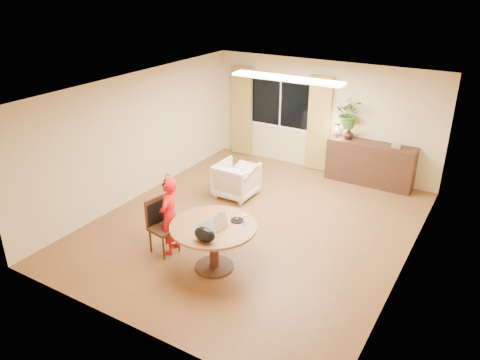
# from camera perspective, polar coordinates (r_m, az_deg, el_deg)

# --- Properties ---
(floor) EXTENTS (6.50, 6.50, 0.00)m
(floor) POSITION_cam_1_polar(r_m,az_deg,el_deg) (8.90, 1.68, -5.55)
(floor) COLOR brown
(floor) RESTS_ON ground
(ceiling) EXTENTS (6.50, 6.50, 0.00)m
(ceiling) POSITION_cam_1_polar(r_m,az_deg,el_deg) (7.94, 1.91, 10.99)
(ceiling) COLOR white
(ceiling) RESTS_ON wall_back
(wall_back) EXTENTS (5.50, 0.00, 5.50)m
(wall_back) POSITION_cam_1_polar(r_m,az_deg,el_deg) (11.13, 10.08, 7.57)
(wall_back) COLOR #D5C08B
(wall_back) RESTS_ON floor
(wall_left) EXTENTS (0.00, 6.50, 6.50)m
(wall_left) POSITION_cam_1_polar(r_m,az_deg,el_deg) (9.88, -12.31, 5.25)
(wall_left) COLOR #D5C08B
(wall_left) RESTS_ON floor
(wall_right) EXTENTS (0.00, 6.50, 6.50)m
(wall_right) POSITION_cam_1_polar(r_m,az_deg,el_deg) (7.51, 20.43, -1.92)
(wall_right) COLOR #D5C08B
(wall_right) RESTS_ON floor
(window) EXTENTS (1.70, 0.03, 1.30)m
(window) POSITION_cam_1_polar(r_m,az_deg,el_deg) (11.48, 4.96, 9.39)
(window) COLOR white
(window) RESTS_ON wall_back
(curtain_left) EXTENTS (0.55, 0.08, 2.25)m
(curtain_left) POSITION_cam_1_polar(r_m,az_deg,el_deg) (11.99, 0.19, 8.36)
(curtain_left) COLOR olive
(curtain_left) RESTS_ON wall_back
(curtain_right) EXTENTS (0.55, 0.08, 2.25)m
(curtain_right) POSITION_cam_1_polar(r_m,az_deg,el_deg) (11.11, 9.60, 6.73)
(curtain_right) COLOR olive
(curtain_right) RESTS_ON wall_back
(ceiling_panel) EXTENTS (2.20, 0.35, 0.05)m
(ceiling_panel) POSITION_cam_1_polar(r_m,az_deg,el_deg) (8.99, 5.73, 12.21)
(ceiling_panel) COLOR white
(ceiling_panel) RESTS_ON ceiling
(dining_table) EXTENTS (1.37, 1.37, 0.78)m
(dining_table) POSITION_cam_1_polar(r_m,az_deg,el_deg) (7.41, -3.23, -6.65)
(dining_table) COLOR brown
(dining_table) RESTS_ON floor
(dining_chair) EXTENTS (0.52, 0.49, 0.96)m
(dining_chair) POSITION_cam_1_polar(r_m,az_deg,el_deg) (7.98, -9.29, -5.69)
(dining_chair) COLOR #311A10
(dining_chair) RESTS_ON floor
(child) EXTENTS (0.56, 0.43, 1.36)m
(child) POSITION_cam_1_polar(r_m,az_deg,el_deg) (7.89, -8.57, -4.30)
(child) COLOR red
(child) RESTS_ON floor
(laptop) EXTENTS (0.42, 0.31, 0.26)m
(laptop) POSITION_cam_1_polar(r_m,az_deg,el_deg) (7.26, -3.41, -4.67)
(laptop) COLOR #B7B7BC
(laptop) RESTS_ON dining_table
(tumbler) EXTENTS (0.08, 0.08, 0.10)m
(tumbler) POSITION_cam_1_polar(r_m,az_deg,el_deg) (7.47, -2.36, -4.47)
(tumbler) COLOR white
(tumbler) RESTS_ON dining_table
(wine_glass) EXTENTS (0.08, 0.08, 0.19)m
(wine_glass) POSITION_cam_1_polar(r_m,az_deg,el_deg) (7.27, 0.52, -4.90)
(wine_glass) COLOR white
(wine_glass) RESTS_ON dining_table
(pot_lid) EXTENTS (0.24, 0.24, 0.03)m
(pot_lid) POSITION_cam_1_polar(r_m,az_deg,el_deg) (7.43, -0.36, -4.88)
(pot_lid) COLOR white
(pot_lid) RESTS_ON dining_table
(handbag) EXTENTS (0.35, 0.22, 0.23)m
(handbag) POSITION_cam_1_polar(r_m,az_deg,el_deg) (6.87, -4.34, -6.65)
(handbag) COLOR black
(handbag) RESTS_ON dining_table
(armchair) EXTENTS (0.81, 0.83, 0.74)m
(armchair) POSITION_cam_1_polar(r_m,az_deg,el_deg) (9.88, -0.44, 0.04)
(armchair) COLOR beige
(armchair) RESTS_ON floor
(throw) EXTENTS (0.46, 0.56, 0.03)m
(throw) POSITION_cam_1_polar(r_m,az_deg,el_deg) (9.56, 0.32, 1.70)
(throw) COLOR beige
(throw) RESTS_ON armchair
(sideboard) EXTENTS (1.92, 0.47, 0.96)m
(sideboard) POSITION_cam_1_polar(r_m,az_deg,el_deg) (10.82, 15.55, 1.94)
(sideboard) COLOR #311A10
(sideboard) RESTS_ON floor
(vase) EXTENTS (0.30, 0.30, 0.25)m
(vase) POSITION_cam_1_polar(r_m,az_deg,el_deg) (10.75, 13.11, 5.51)
(vase) COLOR black
(vase) RESTS_ON sideboard
(bouquet) EXTENTS (0.69, 0.63, 0.66)m
(bouquet) POSITION_cam_1_polar(r_m,az_deg,el_deg) (10.63, 13.22, 7.85)
(bouquet) COLOR #246225
(bouquet) RESTS_ON vase
(book_stack) EXTENTS (0.23, 0.19, 0.08)m
(book_stack) POSITION_cam_1_polar(r_m,az_deg,el_deg) (10.53, 18.53, 3.99)
(book_stack) COLOR olive
(book_stack) RESTS_ON sideboard
(desk_lamp) EXTENTS (0.15, 0.15, 0.33)m
(desk_lamp) POSITION_cam_1_polar(r_m,az_deg,el_deg) (10.77, 11.74, 5.91)
(desk_lamp) COLOR black
(desk_lamp) RESTS_ON sideboard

